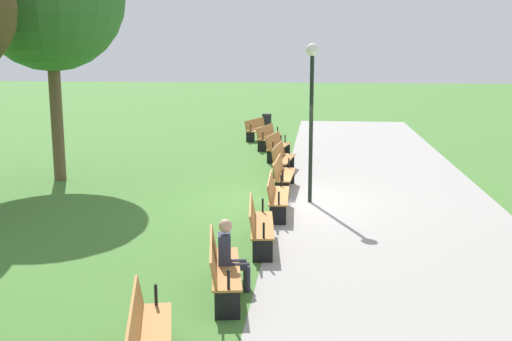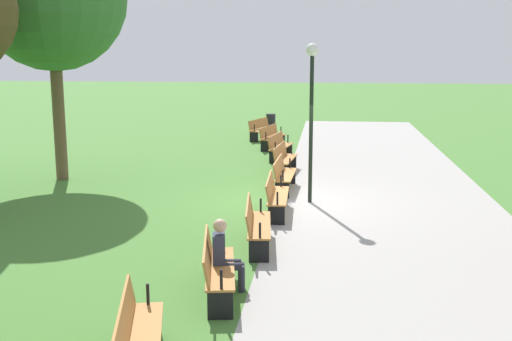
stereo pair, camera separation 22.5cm
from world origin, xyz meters
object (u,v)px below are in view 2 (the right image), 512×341
(bench_4, at_px, (283,174))
(lamp_post, at_px, (312,93))
(bench_3, at_px, (284,158))
(bench_8, at_px, (137,335))
(bench_0, at_px, (261,128))
(person_seated, at_px, (225,253))
(trash_bin, at_px, (271,124))
(bench_2, at_px, (279,146))
(bench_5, at_px, (275,194))
(bench_6, at_px, (256,223))
(bench_1, at_px, (271,136))
(bench_7, at_px, (216,266))

(bench_4, relative_size, lamp_post, 0.50)
(bench_3, distance_m, bench_8, 12.67)
(bench_0, bearing_deg, bench_3, 29.13)
(bench_0, height_order, lamp_post, lamp_post)
(person_seated, bearing_deg, bench_0, 174.56)
(person_seated, distance_m, trash_bin, 19.29)
(bench_2, bearing_deg, bench_5, 13.60)
(bench_5, xyz_separation_m, lamp_post, (-1.27, 0.78, 2.32))
(bench_3, xyz_separation_m, bench_6, (7.62, 0.00, 0.00))
(bench_1, xyz_separation_m, bench_4, (7.55, 1.03, 0.00))
(bench_1, height_order, lamp_post, lamp_post)
(bench_6, relative_size, bench_7, 0.99)
(bench_1, xyz_separation_m, bench_6, (12.64, 0.86, 0.00))
(person_seated, distance_m, lamp_post, 6.61)
(person_seated, bearing_deg, bench_7, -38.60)
(bench_5, distance_m, lamp_post, 2.76)
(bench_4, relative_size, bench_5, 1.00)
(bench_3, bearing_deg, bench_1, -164.48)
(bench_0, bearing_deg, bench_7, 21.38)
(bench_1, bearing_deg, bench_3, 23.30)
(bench_2, distance_m, bench_6, 10.15)
(bench_6, xyz_separation_m, lamp_post, (-3.81, 0.95, 2.32))
(bench_6, bearing_deg, bench_5, 170.29)
(bench_4, bearing_deg, person_seated, -1.17)
(bench_7, bearing_deg, bench_5, 164.46)
(bench_3, bearing_deg, bench_5, 7.77)
(bench_3, bearing_deg, bench_7, 3.90)
(bench_5, relative_size, bench_8, 0.98)
(bench_5, height_order, bench_8, same)
(person_seated, bearing_deg, bench_5, 165.54)
(bench_0, height_order, bench_1, same)
(bench_4, height_order, bench_6, same)
(bench_8, bearing_deg, bench_5, 158.64)
(bench_6, distance_m, bench_7, 2.55)
(bench_2, xyz_separation_m, person_seated, (12.46, 0.11, 0.16))
(person_seated, bearing_deg, bench_6, 164.59)
(bench_0, xyz_separation_m, person_seated, (17.41, 1.31, 0.16))
(bench_4, xyz_separation_m, bench_6, (5.08, -0.17, 0.00))
(bench_0, height_order, bench_8, same)
(bench_2, xyz_separation_m, bench_7, (12.67, 0.00, 0.00))
(bench_0, bearing_deg, bench_4, 27.19)
(bench_8, relative_size, person_seated, 1.70)
(bench_4, xyz_separation_m, bench_5, (2.55, -0.00, 0.00))
(bench_7, bearing_deg, bench_4, 166.40)
(bench_2, relative_size, lamp_post, 0.51)
(bench_7, height_order, trash_bin, trash_bin)
(bench_1, xyz_separation_m, trash_bin, (-4.30, -0.43, -0.01))
(person_seated, bearing_deg, bench_4, 167.16)
(bench_5, bearing_deg, bench_1, -176.13)
(bench_8, bearing_deg, trash_bin, 167.51)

